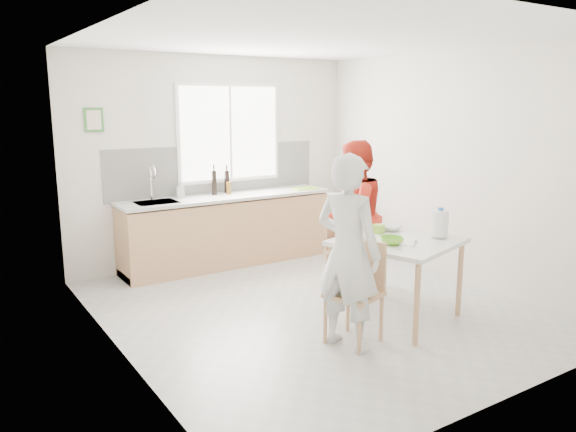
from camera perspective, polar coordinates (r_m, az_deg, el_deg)
name	(u,v)px	position (r m, az deg, el deg)	size (l,w,h in m)	color
ground	(314,308)	(5.93, 2.64, -9.28)	(4.50, 4.50, 0.00)	#B7B7B2
room_shell	(315,149)	(5.56, 2.80, 6.78)	(4.50, 4.50, 4.50)	silver
window	(230,133)	(7.57, -5.95, 8.39)	(1.50, 0.06, 1.30)	white
backsplash	(216,169)	(7.53, -7.28, 4.71)	(3.00, 0.02, 0.65)	white
picture_frame	(94,120)	(6.94, -19.13, 9.21)	(0.22, 0.03, 0.28)	#3F823B
kitchen_counter	(227,233)	(7.41, -6.17, -1.71)	(2.84, 0.64, 1.37)	tan
dining_table	(397,248)	(5.54, 11.04, -3.19)	(1.30, 1.30, 0.80)	silver
chair_left	(358,287)	(5.04, 7.16, -7.16)	(0.52, 0.52, 0.90)	tan
chair_far	(346,245)	(6.29, 5.95, -2.99)	(0.56, 0.56, 0.97)	tan
person_white	(348,253)	(4.79, 6.12, -3.72)	(0.62, 0.41, 1.69)	silver
person_red	(353,216)	(6.33, 6.64, -0.02)	(0.82, 0.64, 1.69)	red
bowl_green	(392,241)	(5.32, 10.52, -2.48)	(0.22, 0.22, 0.07)	#6AB82A
bowl_white	(390,228)	(5.89, 10.37, -1.18)	(0.24, 0.24, 0.06)	white
milk_jug	(440,223)	(5.65, 15.22, -0.67)	(0.22, 0.16, 0.28)	white
green_box	(378,229)	(5.73, 9.13, -1.32)	(0.10, 0.10, 0.09)	#7FB72A
spoon	(414,244)	(5.35, 12.73, -2.76)	(0.01, 0.01, 0.16)	#A5A5AA
cutting_board	(305,188)	(7.81, 1.74, 2.82)	(0.35, 0.25, 0.01)	#88C82E
wine_bottle_a	(214,183)	(7.34, -7.52, 3.39)	(0.07, 0.07, 0.32)	black
wine_bottle_b	(227,182)	(7.48, -6.22, 3.50)	(0.07, 0.07, 0.30)	black
jar_amber	(229,188)	(7.38, -6.03, 2.84)	(0.06, 0.06, 0.16)	brown
soap_bottle	(181,189)	(7.21, -10.86, 2.69)	(0.09, 0.10, 0.21)	#999999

